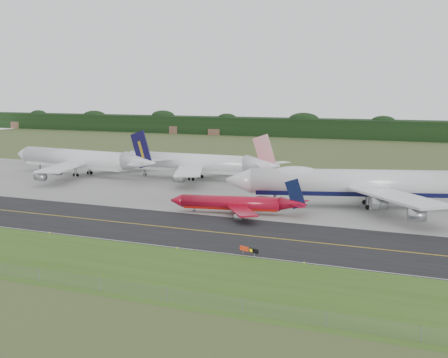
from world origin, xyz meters
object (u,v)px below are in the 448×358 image
at_px(jet_ba_747, 363,183).
at_px(jet_red_737, 238,203).
at_px(jet_star_tail, 195,164).
at_px(jet_navy_gold, 82,160).
at_px(taxiway_sign, 249,250).

relative_size(jet_ba_747, jet_red_737, 2.11).
xyz_separation_m(jet_red_737, jet_star_tail, (-37.54, 49.64, 2.93)).
distance_m(jet_ba_747, jet_red_737, 34.86).
bearing_deg(jet_navy_gold, jet_star_tail, 10.69).
distance_m(jet_red_737, jet_navy_gold, 89.98).
relative_size(jet_red_737, jet_star_tail, 0.55).
relative_size(jet_navy_gold, jet_star_tail, 1.07).
height_order(jet_red_737, jet_navy_gold, jet_navy_gold).
height_order(jet_ba_747, jet_red_737, jet_ba_747).
height_order(jet_red_737, taxiway_sign, jet_red_737).
relative_size(jet_red_737, jet_navy_gold, 0.52).
bearing_deg(jet_star_tail, jet_red_737, -52.90).
bearing_deg(jet_red_737, jet_ba_747, 39.64).
bearing_deg(jet_navy_gold, jet_ba_747, -10.43).
bearing_deg(jet_ba_747, jet_star_tail, 156.79).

